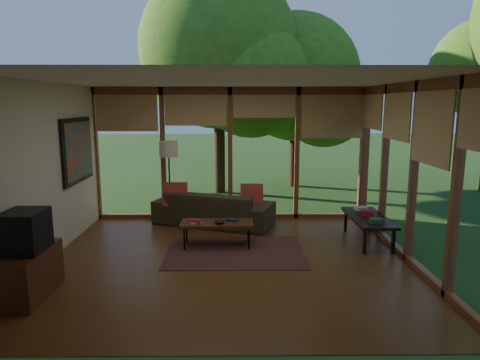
{
  "coord_description": "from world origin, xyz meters",
  "views": [
    {
      "loc": [
        0.11,
        -6.22,
        2.38
      ],
      "look_at": [
        0.18,
        0.7,
        1.13
      ],
      "focal_mm": 32.0,
      "sensor_mm": 36.0,
      "label": 1
    }
  ],
  "objects_px": {
    "media_cabinet": "(27,274)",
    "coffee_table": "(217,224)",
    "floor_lamp": "(169,154)",
    "sofa": "(214,208)",
    "side_console": "(368,219)",
    "television": "(25,231)"
  },
  "relations": [
    {
      "from": "media_cabinet",
      "to": "coffee_table",
      "type": "xyz_separation_m",
      "value": [
        2.27,
        1.87,
        0.09
      ]
    },
    {
      "from": "floor_lamp",
      "to": "sofa",
      "type": "bearing_deg",
      "value": -5.2
    },
    {
      "from": "media_cabinet",
      "to": "side_console",
      "type": "relative_size",
      "value": 0.71
    },
    {
      "from": "television",
      "to": "floor_lamp",
      "type": "distance_m",
      "value": 3.56
    },
    {
      "from": "media_cabinet",
      "to": "side_console",
      "type": "bearing_deg",
      "value": 23.26
    },
    {
      "from": "television",
      "to": "side_console",
      "type": "xyz_separation_m",
      "value": [
        4.85,
        2.09,
        -0.44
      ]
    },
    {
      "from": "media_cabinet",
      "to": "television",
      "type": "xyz_separation_m",
      "value": [
        0.02,
        0.0,
        0.55
      ]
    },
    {
      "from": "side_console",
      "to": "television",
      "type": "bearing_deg",
      "value": -156.66
    },
    {
      "from": "side_console",
      "to": "sofa",
      "type": "bearing_deg",
      "value": 157.82
    },
    {
      "from": "floor_lamp",
      "to": "media_cabinet",
      "type": "bearing_deg",
      "value": -111.21
    },
    {
      "from": "media_cabinet",
      "to": "television",
      "type": "height_order",
      "value": "television"
    },
    {
      "from": "media_cabinet",
      "to": "television",
      "type": "distance_m",
      "value": 0.55
    },
    {
      "from": "media_cabinet",
      "to": "floor_lamp",
      "type": "distance_m",
      "value": 3.69
    },
    {
      "from": "media_cabinet",
      "to": "coffee_table",
      "type": "relative_size",
      "value": 0.83
    },
    {
      "from": "media_cabinet",
      "to": "coffee_table",
      "type": "height_order",
      "value": "media_cabinet"
    },
    {
      "from": "television",
      "to": "floor_lamp",
      "type": "bearing_deg",
      "value": 69.09
    },
    {
      "from": "coffee_table",
      "to": "side_console",
      "type": "xyz_separation_m",
      "value": [
        2.6,
        0.22,
        0.02
      ]
    },
    {
      "from": "sofa",
      "to": "media_cabinet",
      "type": "height_order",
      "value": "sofa"
    },
    {
      "from": "sofa",
      "to": "floor_lamp",
      "type": "xyz_separation_m",
      "value": [
        -0.87,
        0.08,
        1.07
      ]
    },
    {
      "from": "sofa",
      "to": "coffee_table",
      "type": "bearing_deg",
      "value": 114.58
    },
    {
      "from": "side_console",
      "to": "floor_lamp",
      "type": "bearing_deg",
      "value": 161.69
    },
    {
      "from": "television",
      "to": "media_cabinet",
      "type": "bearing_deg",
      "value": 180.0
    }
  ]
}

